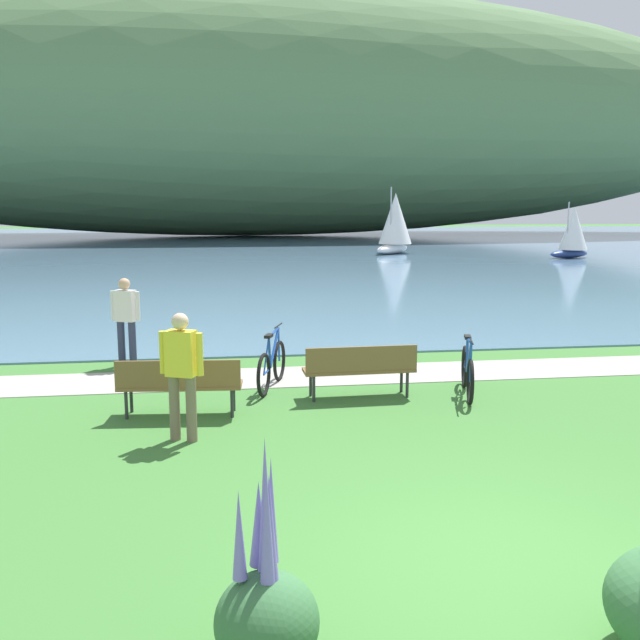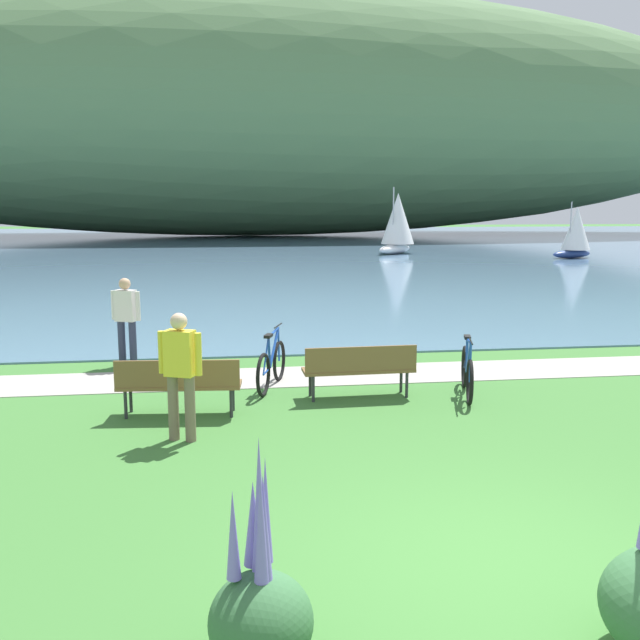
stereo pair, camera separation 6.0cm
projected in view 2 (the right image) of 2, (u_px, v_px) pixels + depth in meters
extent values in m
plane|color=#3D7533|center=(494.00, 564.00, 6.01)|extent=(200.00, 200.00, 0.00)
cube|color=#5B7F9E|center=(256.00, 245.00, 53.49)|extent=(180.00, 80.00, 0.04)
ellipsoid|color=#567A4C|center=(247.00, 114.00, 67.66)|extent=(107.74, 28.00, 23.56)
cube|color=#A39E93|center=(353.00, 375.00, 12.71)|extent=(60.00, 1.50, 0.01)
cube|color=brown|center=(358.00, 370.00, 11.19)|extent=(1.81, 0.53, 0.05)
cube|color=brown|center=(361.00, 359.00, 10.95)|extent=(1.80, 0.09, 0.40)
cylinder|color=#2D2D33|center=(310.00, 383.00, 11.27)|extent=(0.05, 0.05, 0.45)
cylinder|color=#2D2D33|center=(401.00, 379.00, 11.51)|extent=(0.05, 0.05, 0.45)
cylinder|color=#2D2D33|center=(313.00, 388.00, 10.94)|extent=(0.05, 0.05, 0.45)
cylinder|color=#2D2D33|center=(407.00, 384.00, 11.18)|extent=(0.05, 0.05, 0.45)
cube|color=brown|center=(180.00, 385.00, 10.23)|extent=(1.83, 0.63, 0.05)
cube|color=brown|center=(177.00, 374.00, 9.99)|extent=(1.80, 0.19, 0.40)
cylinder|color=#2D2D33|center=(131.00, 398.00, 10.40)|extent=(0.05, 0.05, 0.45)
cylinder|color=#2D2D33|center=(233.00, 396.00, 10.47)|extent=(0.05, 0.05, 0.45)
cylinder|color=#2D2D33|center=(126.00, 404.00, 10.07)|extent=(0.05, 0.05, 0.45)
cylinder|color=#2D2D33|center=(231.00, 402.00, 10.14)|extent=(0.05, 0.05, 0.45)
torus|color=black|center=(279.00, 361.00, 12.24)|extent=(0.29, 0.70, 0.72)
torus|color=black|center=(263.00, 375.00, 11.23)|extent=(0.29, 0.70, 0.72)
cylinder|color=#1E4CB2|center=(274.00, 347.00, 11.87)|extent=(0.23, 0.59, 0.61)
cylinder|color=#1E4CB2|center=(273.00, 333.00, 11.78)|extent=(0.25, 0.64, 0.09)
cylinder|color=#1E4CB2|center=(269.00, 353.00, 11.55)|extent=(0.08, 0.13, 0.54)
cylinder|color=#1E4CB2|center=(267.00, 371.00, 11.43)|extent=(0.16, 0.41, 0.05)
cylinder|color=#1E4CB2|center=(266.00, 356.00, 11.35)|extent=(0.14, 0.36, 0.56)
cylinder|color=#1E4CB2|center=(279.00, 344.00, 12.17)|extent=(0.06, 0.09, 0.60)
cube|color=black|center=(268.00, 336.00, 11.47)|extent=(0.17, 0.26, 0.05)
cylinder|color=black|center=(278.00, 326.00, 12.09)|extent=(0.18, 0.46, 0.02)
torus|color=black|center=(470.00, 382.00, 10.77)|extent=(0.24, 0.71, 0.72)
torus|color=black|center=(465.00, 367.00, 11.79)|extent=(0.24, 0.71, 0.72)
cylinder|color=#1E4CB2|center=(469.00, 358.00, 11.05)|extent=(0.20, 0.60, 0.61)
cylinder|color=#1E4CB2|center=(469.00, 341.00, 11.04)|extent=(0.21, 0.65, 0.09)
cylinder|color=#1E4CB2|center=(467.00, 355.00, 11.37)|extent=(0.07, 0.13, 0.54)
cylinder|color=#1E4CB2|center=(466.00, 369.00, 11.58)|extent=(0.14, 0.42, 0.05)
cylinder|color=#1E4CB2|center=(466.00, 353.00, 11.58)|extent=(0.12, 0.36, 0.56)
cylinder|color=#1E4CB2|center=(470.00, 363.00, 10.74)|extent=(0.06, 0.09, 0.60)
cube|color=black|center=(467.00, 337.00, 11.36)|extent=(0.16, 0.26, 0.05)
cylinder|color=black|center=(471.00, 341.00, 10.71)|extent=(0.15, 0.47, 0.02)
cylinder|color=#282D47|center=(122.00, 343.00, 13.39)|extent=(0.14, 0.14, 0.88)
cylinder|color=#282D47|center=(133.00, 344.00, 13.33)|extent=(0.14, 0.14, 0.88)
cube|color=silver|center=(126.00, 306.00, 13.24)|extent=(0.44, 0.35, 0.60)
sphere|color=tan|center=(125.00, 284.00, 13.17)|extent=(0.22, 0.22, 0.22)
cylinder|color=silver|center=(114.00, 305.00, 13.31)|extent=(0.09, 0.09, 0.56)
cylinder|color=silver|center=(138.00, 306.00, 13.17)|extent=(0.09, 0.09, 0.56)
cylinder|color=#72604C|center=(173.00, 407.00, 9.15)|extent=(0.14, 0.14, 0.88)
cylinder|color=#72604C|center=(190.00, 409.00, 9.09)|extent=(0.14, 0.14, 0.88)
cube|color=yellow|center=(180.00, 353.00, 8.99)|extent=(0.44, 0.35, 0.60)
sphere|color=beige|center=(179.00, 321.00, 8.93)|extent=(0.22, 0.22, 0.22)
cylinder|color=yellow|center=(162.00, 352.00, 9.06)|extent=(0.09, 0.09, 0.56)
cylinder|color=yellow|center=(198.00, 354.00, 8.93)|extent=(0.09, 0.09, 0.56)
ellipsoid|color=#386B3D|center=(261.00, 622.00, 4.63)|extent=(0.71, 0.71, 0.66)
cylinder|color=#386B3D|center=(267.00, 570.00, 4.79)|extent=(0.02, 0.02, 0.12)
cone|color=#8470D1|center=(266.00, 510.00, 4.72)|extent=(0.09, 0.09, 0.76)
cylinder|color=#386B3D|center=(234.00, 587.00, 4.58)|extent=(0.02, 0.02, 0.12)
cone|color=#8470D1|center=(233.00, 535.00, 4.52)|extent=(0.10, 0.10, 0.61)
cylinder|color=#386B3D|center=(261.00, 579.00, 4.68)|extent=(0.02, 0.02, 0.12)
cone|color=#8470D1|center=(260.00, 505.00, 4.59)|extent=(0.11, 0.11, 0.94)
cylinder|color=#386B3D|center=(254.00, 572.00, 4.76)|extent=(0.02, 0.02, 0.12)
cone|color=#8470D1|center=(253.00, 523.00, 4.70)|extent=(0.14, 0.14, 0.60)
cylinder|color=#386B3D|center=(262.00, 590.00, 4.54)|extent=(0.02, 0.02, 0.12)
cone|color=#8470D1|center=(261.00, 526.00, 4.46)|extent=(0.10, 0.10, 0.78)
cylinder|color=#386B3D|center=(264.00, 587.00, 4.57)|extent=(0.02, 0.02, 0.12)
cone|color=#8470D1|center=(263.00, 527.00, 4.50)|extent=(0.11, 0.11, 0.73)
ellipsoid|color=navy|center=(572.00, 254.00, 39.97)|extent=(2.84, 1.57, 0.48)
cylinder|color=#B2B2B2|center=(570.00, 226.00, 39.62)|extent=(0.07, 0.07, 2.74)
cone|color=white|center=(576.00, 228.00, 39.84)|extent=(2.04, 2.04, 2.46)
ellipsoid|color=white|center=(395.00, 249.00, 43.46)|extent=(3.09, 3.27, 0.61)
cylinder|color=#B2B2B2|center=(393.00, 216.00, 42.89)|extent=(0.09, 0.09, 3.51)
cone|color=white|center=(398.00, 218.00, 43.41)|extent=(2.95, 2.95, 3.16)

